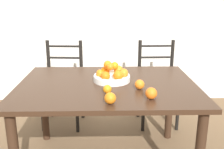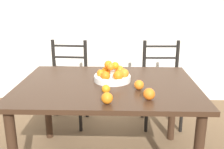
{
  "view_description": "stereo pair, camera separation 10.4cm",
  "coord_description": "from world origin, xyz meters",
  "px_view_note": "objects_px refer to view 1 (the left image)",
  "views": [
    {
      "loc": [
        -0.01,
        -2.0,
        1.43
      ],
      "look_at": [
        0.04,
        -0.02,
        0.83
      ],
      "focal_mm": 42.0,
      "sensor_mm": 36.0,
      "label": 1
    },
    {
      "loc": [
        0.1,
        -2.0,
        1.43
      ],
      "look_at": [
        0.04,
        -0.02,
        0.83
      ],
      "focal_mm": 42.0,
      "sensor_mm": 36.0,
      "label": 2
    }
  ],
  "objects_px": {
    "orange_loose_0": "(107,89)",
    "chair_left": "(63,84)",
    "orange_loose_1": "(151,93)",
    "orange_loose_3": "(110,98)",
    "orange_loose_2": "(140,84)",
    "chair_right": "(157,84)",
    "fruit_bowl": "(112,75)"
  },
  "relations": [
    {
      "from": "orange_loose_1",
      "to": "orange_loose_3",
      "type": "distance_m",
      "value": 0.29
    },
    {
      "from": "orange_loose_0",
      "to": "chair_left",
      "type": "bearing_deg",
      "value": 115.58
    },
    {
      "from": "orange_loose_0",
      "to": "chair_left",
      "type": "relative_size",
      "value": 0.07
    },
    {
      "from": "orange_loose_1",
      "to": "orange_loose_3",
      "type": "xyz_separation_m",
      "value": [
        -0.28,
        -0.08,
        -0.0
      ]
    },
    {
      "from": "orange_loose_0",
      "to": "orange_loose_1",
      "type": "bearing_deg",
      "value": -21.15
    },
    {
      "from": "orange_loose_2",
      "to": "chair_right",
      "type": "height_order",
      "value": "chair_right"
    },
    {
      "from": "chair_left",
      "to": "fruit_bowl",
      "type": "bearing_deg",
      "value": -50.01
    },
    {
      "from": "orange_loose_1",
      "to": "orange_loose_2",
      "type": "distance_m",
      "value": 0.21
    },
    {
      "from": "orange_loose_0",
      "to": "chair_right",
      "type": "distance_m",
      "value": 1.22
    },
    {
      "from": "orange_loose_2",
      "to": "orange_loose_3",
      "type": "height_order",
      "value": "orange_loose_3"
    },
    {
      "from": "orange_loose_1",
      "to": "chair_left",
      "type": "height_order",
      "value": "chair_left"
    },
    {
      "from": "fruit_bowl",
      "to": "orange_loose_1",
      "type": "bearing_deg",
      "value": -57.34
    },
    {
      "from": "orange_loose_2",
      "to": "orange_loose_1",
      "type": "bearing_deg",
      "value": -74.7
    },
    {
      "from": "orange_loose_2",
      "to": "chair_right",
      "type": "relative_size",
      "value": 0.08
    },
    {
      "from": "orange_loose_0",
      "to": "orange_loose_2",
      "type": "relative_size",
      "value": 0.84
    },
    {
      "from": "orange_loose_0",
      "to": "orange_loose_3",
      "type": "distance_m",
      "value": 0.19
    },
    {
      "from": "fruit_bowl",
      "to": "orange_loose_3",
      "type": "height_order",
      "value": "fruit_bowl"
    },
    {
      "from": "orange_loose_1",
      "to": "chair_left",
      "type": "relative_size",
      "value": 0.09
    },
    {
      "from": "orange_loose_3",
      "to": "chair_right",
      "type": "relative_size",
      "value": 0.08
    },
    {
      "from": "orange_loose_1",
      "to": "chair_right",
      "type": "xyz_separation_m",
      "value": [
        0.28,
        1.15,
        -0.32
      ]
    },
    {
      "from": "chair_left",
      "to": "chair_right",
      "type": "relative_size",
      "value": 1.0
    },
    {
      "from": "orange_loose_0",
      "to": "orange_loose_2",
      "type": "distance_m",
      "value": 0.26
    },
    {
      "from": "fruit_bowl",
      "to": "orange_loose_3",
      "type": "relative_size",
      "value": 3.93
    },
    {
      "from": "fruit_bowl",
      "to": "chair_left",
      "type": "bearing_deg",
      "value": 125.7
    },
    {
      "from": "fruit_bowl",
      "to": "orange_loose_1",
      "type": "height_order",
      "value": "fruit_bowl"
    },
    {
      "from": "orange_loose_1",
      "to": "orange_loose_3",
      "type": "bearing_deg",
      "value": -164.62
    },
    {
      "from": "orange_loose_0",
      "to": "chair_left",
      "type": "height_order",
      "value": "chair_left"
    },
    {
      "from": "orange_loose_3",
      "to": "chair_right",
      "type": "distance_m",
      "value": 1.39
    },
    {
      "from": "orange_loose_2",
      "to": "chair_left",
      "type": "distance_m",
      "value": 1.25
    },
    {
      "from": "fruit_bowl",
      "to": "orange_loose_3",
      "type": "distance_m",
      "value": 0.48
    },
    {
      "from": "orange_loose_3",
      "to": "chair_left",
      "type": "bearing_deg",
      "value": 112.72
    },
    {
      "from": "orange_loose_0",
      "to": "orange_loose_3",
      "type": "xyz_separation_m",
      "value": [
        0.02,
        -0.19,
        0.01
      ]
    }
  ]
}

